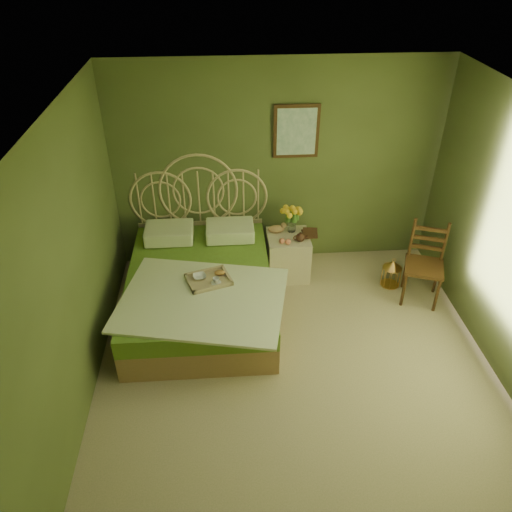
{
  "coord_description": "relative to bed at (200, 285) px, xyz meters",
  "views": [
    {
      "loc": [
        -0.67,
        -3.37,
        3.8
      ],
      "look_at": [
        -0.35,
        1.0,
        0.84
      ],
      "focal_mm": 35.0,
      "sensor_mm": 36.0,
      "label": 1
    }
  ],
  "objects": [
    {
      "name": "wall_back",
      "position": [
        0.97,
        1.03,
        0.98
      ],
      "size": [
        4.0,
        0.0,
        4.0
      ],
      "primitive_type": "plane",
      "rotation": [
        1.57,
        0.0,
        0.0
      ],
      "color": "#5A6937",
      "rests_on": "floor"
    },
    {
      "name": "book_upper",
      "position": [
        1.27,
        0.6,
        0.28
      ],
      "size": [
        0.21,
        0.27,
        0.02
      ],
      "primitive_type": "imported",
      "rotation": [
        0.0,
        0.0,
        -0.14
      ],
      "color": "#472819",
      "rests_on": "nightstand"
    },
    {
      "name": "floor",
      "position": [
        0.97,
        -1.22,
        -0.32
      ],
      "size": [
        4.5,
        4.5,
        0.0
      ],
      "primitive_type": "plane",
      "color": "#C2A88C",
      "rests_on": "ground"
    },
    {
      "name": "cereal_bowl",
      "position": [
        0.01,
        -0.2,
        0.26
      ],
      "size": [
        0.17,
        0.17,
        0.03
      ],
      "primitive_type": "imported",
      "rotation": [
        0.0,
        0.0,
        0.25
      ],
      "color": "white",
      "rests_on": "bed"
    },
    {
      "name": "wall_left",
      "position": [
        -1.03,
        -1.22,
        0.98
      ],
      "size": [
        0.0,
        4.5,
        4.5
      ],
      "primitive_type": "plane",
      "rotation": [
        1.57,
        0.0,
        1.57
      ],
      "color": "#5A6937",
      "rests_on": "floor"
    },
    {
      "name": "wall_art",
      "position": [
        1.19,
        1.0,
        1.43
      ],
      "size": [
        0.54,
        0.04,
        0.64
      ],
      "color": "#311B0D",
      "rests_on": "wall_back"
    },
    {
      "name": "nightstand",
      "position": [
        1.09,
        0.6,
        0.03
      ],
      "size": [
        0.52,
        0.52,
        1.0
      ],
      "color": "beige",
      "rests_on": "floor"
    },
    {
      "name": "ceiling",
      "position": [
        0.97,
        -1.22,
        2.28
      ],
      "size": [
        4.5,
        4.5,
        0.0
      ],
      "primitive_type": "plane",
      "rotation": [
        3.14,
        0.0,
        0.0
      ],
      "color": "silver",
      "rests_on": "wall_back"
    },
    {
      "name": "book_lower",
      "position": [
        1.27,
        0.6,
        0.25
      ],
      "size": [
        0.17,
        0.22,
        0.02
      ],
      "primitive_type": "imported",
      "rotation": [
        0.0,
        0.0,
        0.08
      ],
      "color": "#381E0F",
      "rests_on": "nightstand"
    },
    {
      "name": "birdcage",
      "position": [
        2.34,
        0.26,
        -0.15
      ],
      "size": [
        0.23,
        0.23,
        0.35
      ],
      "rotation": [
        0.0,
        0.0,
        -0.29
      ],
      "color": "gold",
      "rests_on": "floor"
    },
    {
      "name": "bed",
      "position": [
        0.0,
        0.0,
        0.0
      ],
      "size": [
        1.9,
        2.4,
        1.49
      ],
      "color": "tan",
      "rests_on": "floor"
    },
    {
      "name": "coffee_cup",
      "position": [
        0.19,
        -0.31,
        0.28
      ],
      "size": [
        0.09,
        0.09,
        0.07
      ],
      "primitive_type": "imported",
      "rotation": [
        0.0,
        0.0,
        -0.15
      ],
      "color": "white",
      "rests_on": "bed"
    },
    {
      "name": "chair",
      "position": [
        2.6,
        0.05,
        0.22
      ],
      "size": [
        0.55,
        0.55,
        0.98
      ],
      "rotation": [
        0.0,
        0.0,
        -0.35
      ],
      "color": "#311B0D",
      "rests_on": "floor"
    }
  ]
}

